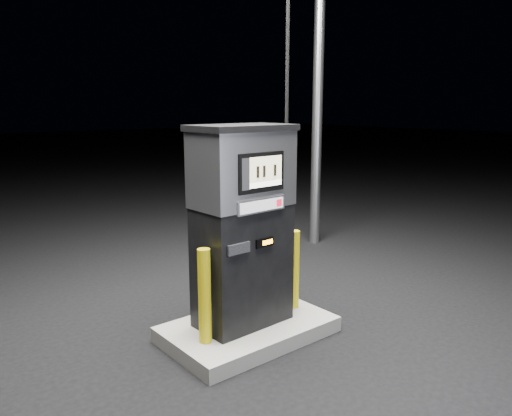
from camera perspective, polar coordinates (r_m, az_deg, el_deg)
ground at (r=5.08m, az=-0.91°, el=-14.45°), size 80.00×80.00×0.00m
pump_island at (r=5.04m, az=-0.91°, el=-13.68°), size 1.60×1.00×0.15m
fuel_dispenser at (r=4.70m, az=-1.53°, el=-1.90°), size 1.06×0.59×3.97m
bollard_left at (r=4.49m, az=-5.89°, el=-9.99°), size 0.13×0.13×0.87m
bollard_right at (r=5.23m, az=4.37°, el=-7.01°), size 0.13×0.13×0.83m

